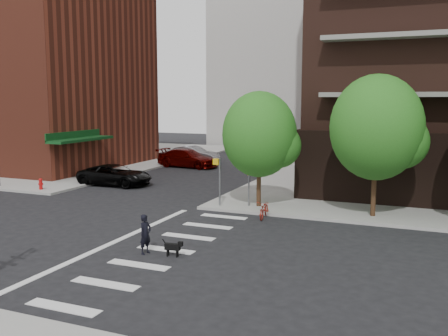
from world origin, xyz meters
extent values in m
plane|color=black|center=(0.00, 0.00, 0.00)|extent=(120.00, 120.00, 0.00)
cube|color=gray|center=(-24.50, 23.50, 0.07)|extent=(31.00, 33.00, 0.15)
cube|color=silver|center=(3.00, -6.00, 0.01)|extent=(2.40, 0.50, 0.01)
cube|color=silver|center=(3.00, -4.00, 0.01)|extent=(2.40, 0.50, 0.01)
cube|color=silver|center=(3.00, -2.00, 0.01)|extent=(2.40, 0.50, 0.01)
cube|color=silver|center=(3.00, 0.00, 0.01)|extent=(2.40, 0.50, 0.01)
cube|color=silver|center=(3.00, 2.00, 0.01)|extent=(2.40, 0.50, 0.01)
cube|color=silver|center=(3.00, 4.00, 0.01)|extent=(2.40, 0.50, 0.01)
cube|color=silver|center=(3.00, 6.00, 0.01)|extent=(2.40, 0.50, 0.01)
cube|color=silver|center=(0.50, 0.00, 0.01)|extent=(0.30, 13.00, 0.01)
cube|color=maroon|center=(-22.00, 18.00, 10.15)|extent=(20.00, 15.00, 20.00)
cube|color=#0C3814|center=(-11.30, 13.00, 2.95)|extent=(1.40, 6.00, 0.20)
cylinder|color=#301E11|center=(4.00, 8.50, 1.30)|extent=(0.24, 0.24, 2.30)
sphere|color=#235B19|center=(4.00, 8.50, 4.05)|extent=(4.00, 4.00, 4.00)
cylinder|color=#301E11|center=(10.00, 8.50, 1.45)|extent=(0.24, 0.24, 2.60)
sphere|color=#235B19|center=(10.00, 8.50, 4.55)|extent=(4.50, 4.50, 4.50)
cylinder|color=slate|center=(2.00, 7.80, 1.45)|extent=(0.10, 0.10, 2.60)
cube|color=gold|center=(1.80, 7.80, 2.55)|extent=(0.32, 0.25, 0.32)
cylinder|color=slate|center=(3.50, 8.30, 1.25)|extent=(0.08, 0.08, 2.20)
cube|color=gold|center=(3.50, 8.15, 2.15)|extent=(0.64, 0.02, 0.64)
cylinder|color=#A50C0C|center=(-10.50, 7.80, 0.45)|extent=(0.22, 0.22, 0.60)
sphere|color=#A50C0C|center=(-10.50, 7.80, 0.76)|extent=(0.24, 0.24, 0.24)
cylinder|color=black|center=(-14.00, 7.80, 0.70)|extent=(0.05, 0.05, 1.10)
imported|color=black|center=(-7.49, 11.66, 0.72)|extent=(2.55, 5.23, 1.43)
imported|color=#480402|center=(-6.98, 21.73, 0.79)|extent=(2.65, 5.63, 1.59)
imported|color=gray|center=(-7.70, 24.25, 0.81)|extent=(1.76, 4.93, 1.62)
imported|color=maroon|center=(4.98, 6.50, 0.45)|extent=(0.77, 1.77, 0.90)
imported|color=black|center=(2.53, -0.74, 0.77)|extent=(0.62, 0.47, 1.55)
cube|color=black|center=(3.65, -0.65, 0.38)|extent=(0.61, 0.25, 0.24)
cube|color=black|center=(3.98, -0.62, 0.52)|extent=(0.18, 0.15, 0.17)
cylinder|color=black|center=(3.83, -0.59, 0.13)|extent=(0.06, 0.06, 0.26)
cylinder|color=black|center=(3.47, -0.71, 0.13)|extent=(0.06, 0.06, 0.26)
camera|label=1|loc=(12.48, -16.78, 5.95)|focal=40.00mm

